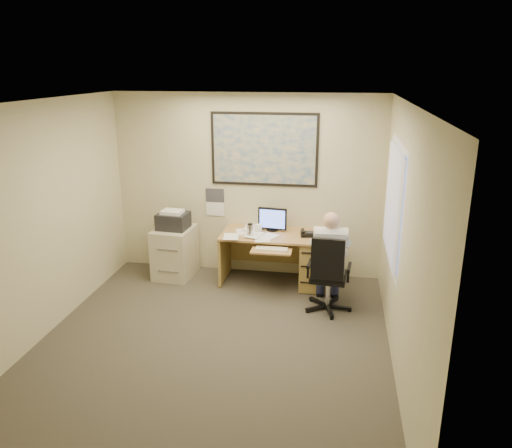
% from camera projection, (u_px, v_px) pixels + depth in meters
% --- Properties ---
extents(room_shell, '(4.00, 4.50, 2.70)m').
position_uv_depth(room_shell, '(208.00, 234.00, 5.28)').
color(room_shell, '#3B372D').
rests_on(room_shell, ground).
extents(desk, '(1.60, 0.97, 1.09)m').
position_uv_depth(desk, '(300.00, 255.00, 7.21)').
color(desk, '#B0834B').
rests_on(desk, ground).
extents(world_map, '(1.56, 0.03, 1.06)m').
position_uv_depth(world_map, '(264.00, 150.00, 7.17)').
color(world_map, '#1E4C93').
rests_on(world_map, room_shell).
extents(wall_calendar, '(0.28, 0.01, 0.42)m').
position_uv_depth(wall_calendar, '(215.00, 202.00, 7.55)').
color(wall_calendar, white).
rests_on(wall_calendar, room_shell).
extents(window_blinds, '(0.06, 1.40, 1.30)m').
position_uv_depth(window_blinds, '(394.00, 204.00, 5.66)').
color(window_blinds, silver).
rests_on(window_blinds, room_shell).
extents(filing_cabinet, '(0.58, 0.68, 1.04)m').
position_uv_depth(filing_cabinet, '(175.00, 248.00, 7.48)').
color(filing_cabinet, '#C0B79B').
rests_on(filing_cabinet, ground).
extents(office_chair, '(0.68, 0.68, 1.05)m').
position_uv_depth(office_chair, '(328.00, 289.00, 6.42)').
color(office_chair, black).
rests_on(office_chair, ground).
extents(person, '(0.57, 0.79, 1.31)m').
position_uv_depth(person, '(329.00, 261.00, 6.39)').
color(person, silver).
rests_on(person, office_chair).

